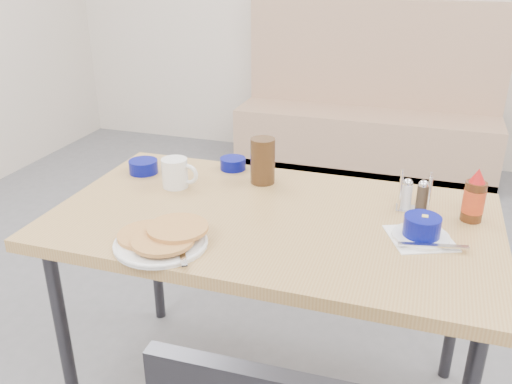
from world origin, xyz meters
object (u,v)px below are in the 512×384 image
(creamer_bowl, at_px, (143,167))
(syrup_bottle, at_px, (474,198))
(dining_table, at_px, (272,232))
(condiment_caddy, at_px, (414,197))
(booth_bench, at_px, (366,122))
(amber_tumbler, at_px, (263,161))
(butter_bowl, at_px, (233,164))
(coffee_mug, at_px, (176,173))
(pancake_plate, at_px, (162,239))
(grits_setting, at_px, (422,230))

(creamer_bowl, xyz_separation_m, syrup_bottle, (1.17, -0.04, 0.05))
(dining_table, distance_m, condiment_caddy, 0.47)
(booth_bench, xyz_separation_m, creamer_bowl, (-0.57, -2.33, 0.43))
(creamer_bowl, xyz_separation_m, amber_tumbler, (0.46, 0.05, 0.06))
(butter_bowl, bearing_deg, coffee_mug, -120.42)
(coffee_mug, distance_m, amber_tumbler, 0.31)
(creamer_bowl, xyz_separation_m, butter_bowl, (0.31, 0.14, -0.00))
(dining_table, relative_size, pancake_plate, 5.20)
(grits_setting, bearing_deg, dining_table, 177.85)
(creamer_bowl, bearing_deg, syrup_bottle, -2.03)
(dining_table, distance_m, butter_bowl, 0.44)
(grits_setting, relative_size, amber_tumbler, 1.49)
(grits_setting, xyz_separation_m, condiment_caddy, (-0.03, 0.19, 0.01))
(booth_bench, distance_m, syrup_bottle, 2.50)
(coffee_mug, bearing_deg, dining_table, -16.45)
(amber_tumbler, bearing_deg, butter_bowl, 148.58)
(creamer_bowl, distance_m, condiment_caddy, 0.99)
(butter_bowl, height_order, amber_tumbler, amber_tumbler)
(pancake_plate, bearing_deg, butter_bowl, 91.16)
(pancake_plate, height_order, syrup_bottle, syrup_bottle)
(booth_bench, height_order, butter_bowl, booth_bench)
(pancake_plate, relative_size, condiment_caddy, 2.12)
(creamer_bowl, relative_size, amber_tumbler, 0.65)
(pancake_plate, relative_size, syrup_bottle, 1.56)
(booth_bench, xyz_separation_m, pancake_plate, (-0.25, -2.81, 0.43))
(grits_setting, distance_m, butter_bowl, 0.80)
(condiment_caddy, bearing_deg, creamer_bowl, 175.12)
(pancake_plate, relative_size, grits_setting, 1.09)
(pancake_plate, distance_m, condiment_caddy, 0.81)
(pancake_plate, relative_size, creamer_bowl, 2.47)
(coffee_mug, height_order, grits_setting, coffee_mug)
(butter_bowl, relative_size, condiment_caddy, 0.78)
(coffee_mug, relative_size, butter_bowl, 1.37)
(coffee_mug, height_order, creamer_bowl, coffee_mug)
(condiment_caddy, bearing_deg, coffee_mug, -179.25)
(booth_bench, distance_m, condiment_caddy, 2.44)
(dining_table, bearing_deg, pancake_plate, -131.45)
(butter_bowl, relative_size, syrup_bottle, 0.57)
(booth_bench, bearing_deg, grits_setting, -79.86)
(creamer_bowl, distance_m, syrup_bottle, 1.17)
(booth_bench, relative_size, dining_table, 1.36)
(grits_setting, distance_m, amber_tumbler, 0.63)
(butter_bowl, bearing_deg, pancake_plate, -88.84)
(amber_tumbler, bearing_deg, condiment_caddy, -7.63)
(grits_setting, height_order, amber_tumbler, amber_tumbler)
(pancake_plate, distance_m, coffee_mug, 0.42)
(grits_setting, bearing_deg, amber_tumbler, 154.86)
(pancake_plate, height_order, amber_tumbler, amber_tumbler)
(condiment_caddy, height_order, syrup_bottle, syrup_bottle)
(coffee_mug, distance_m, grits_setting, 0.86)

